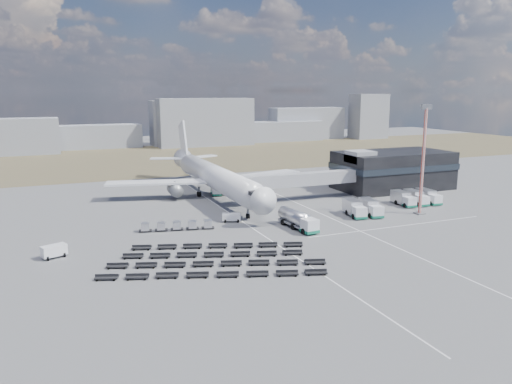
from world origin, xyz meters
name	(u,v)px	position (x,y,z in m)	size (l,w,h in m)	color
ground	(265,229)	(0.00, 0.00, 0.00)	(420.00, 420.00, 0.00)	#565659
grass_strip	(152,158)	(0.00, 110.00, 0.01)	(420.00, 90.00, 0.01)	brown
lane_markings	(303,221)	(9.77, 3.00, 0.01)	(47.12, 110.00, 0.01)	silver
terminal	(392,169)	(47.77, 23.96, 5.25)	(30.40, 16.40, 11.00)	black
jet_bridge	(292,180)	(15.90, 20.42, 5.05)	(30.30, 3.80, 7.05)	#939399
airliner	(213,176)	(0.00, 32.38, 5.29)	(51.59, 64.53, 17.62)	white
skyline	(124,127)	(-4.65, 150.49, 9.60)	(289.20, 25.89, 25.56)	gray
fuel_tanker	(298,220)	(5.95, -1.91, 1.74)	(3.67, 10.96, 3.48)	white
pushback_tug	(231,218)	(-4.00, 8.00, 0.80)	(3.66, 2.06, 1.61)	white
utility_van	(54,251)	(-37.49, -2.20, 1.03)	(3.78, 1.71, 2.06)	white
catering_truck	(216,189)	(1.45, 34.61, 1.34)	(3.57, 6.08, 2.61)	white
service_trucks_near	(363,208)	(23.24, 1.83, 1.65)	(7.55, 8.55, 3.04)	white
service_trucks_far	(416,198)	(41.08, 6.25, 1.56)	(9.89, 7.74, 2.87)	white
uld_row	(177,226)	(-15.77, 5.78, 0.93)	(14.08, 4.46, 1.55)	black
baggage_dollies	(213,259)	(-14.77, -13.61, 0.38)	(34.95, 24.47, 0.76)	black
floodlight_mast	(423,160)	(35.46, -1.61, 11.66)	(2.22, 1.80, 23.26)	red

